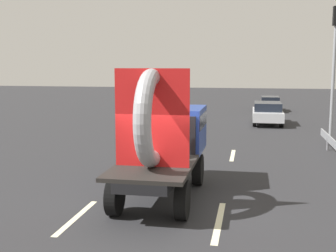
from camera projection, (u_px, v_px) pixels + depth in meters
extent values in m
plane|color=#28282B|center=(164.00, 206.00, 11.74)|extent=(120.00, 120.00, 0.00)
cylinder|color=black|center=(145.00, 167.00, 14.05)|extent=(0.28, 0.97, 0.97)
cylinder|color=black|center=(198.00, 170.00, 13.74)|extent=(0.28, 0.97, 0.97)
cylinder|color=black|center=(115.00, 196.00, 10.96)|extent=(0.28, 0.97, 0.97)
cylinder|color=black|center=(182.00, 200.00, 10.65)|extent=(0.28, 0.97, 0.97)
cube|color=black|center=(161.00, 165.00, 12.34)|extent=(1.30, 5.13, 0.25)
cube|color=navy|center=(171.00, 129.00, 13.72)|extent=(2.00, 2.05, 1.35)
cube|color=black|center=(171.00, 120.00, 13.63)|extent=(2.02, 1.95, 0.44)
cube|color=black|center=(153.00, 167.00, 11.31)|extent=(2.00, 3.08, 0.10)
cube|color=black|center=(165.00, 135.00, 12.68)|extent=(1.80, 0.08, 1.10)
torus|color=#9E9EA3|center=(152.00, 118.00, 10.99)|extent=(0.43, 2.47, 2.47)
cube|color=red|center=(152.00, 118.00, 10.99)|extent=(1.90, 0.03, 2.47)
cylinder|color=black|center=(254.00, 116.00, 29.26)|extent=(0.22, 0.65, 0.65)
cylinder|color=black|center=(279.00, 117.00, 28.98)|extent=(0.22, 0.65, 0.65)
cylinder|color=black|center=(255.00, 121.00, 26.62)|extent=(0.22, 0.65, 0.65)
cylinder|color=black|center=(281.00, 122.00, 26.33)|extent=(0.22, 0.65, 0.65)
cube|color=silver|center=(267.00, 115.00, 27.76)|extent=(1.82, 4.24, 0.56)
cube|color=black|center=(268.00, 106.00, 27.59)|extent=(1.64, 2.38, 0.51)
cylinder|color=gray|center=(333.00, 84.00, 21.47)|extent=(0.16, 0.16, 5.59)
cube|color=black|center=(336.00, 16.00, 21.02)|extent=(0.30, 0.36, 0.90)
cylinder|color=slate|center=(328.00, 144.00, 19.29)|extent=(0.10, 0.10, 0.55)
cube|color=beige|center=(76.00, 217.00, 10.85)|extent=(0.16, 2.57, 0.01)
cube|color=beige|center=(150.00, 153.00, 18.71)|extent=(0.16, 2.65, 0.01)
cube|color=beige|center=(219.00, 222.00, 10.55)|extent=(0.16, 2.87, 0.01)
cube|color=beige|center=(233.00, 155.00, 18.25)|extent=(0.16, 2.34, 0.01)
cylinder|color=black|center=(261.00, 106.00, 36.92)|extent=(0.19, 0.55, 0.55)
cylinder|color=black|center=(278.00, 106.00, 36.67)|extent=(0.19, 0.55, 0.55)
cylinder|color=black|center=(262.00, 109.00, 34.67)|extent=(0.19, 0.55, 0.55)
cylinder|color=black|center=(279.00, 109.00, 34.43)|extent=(0.19, 0.55, 0.55)
cube|color=black|center=(270.00, 105.00, 35.64)|extent=(1.54, 3.60, 0.47)
cube|color=black|center=(270.00, 99.00, 35.49)|extent=(1.39, 2.02, 0.43)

